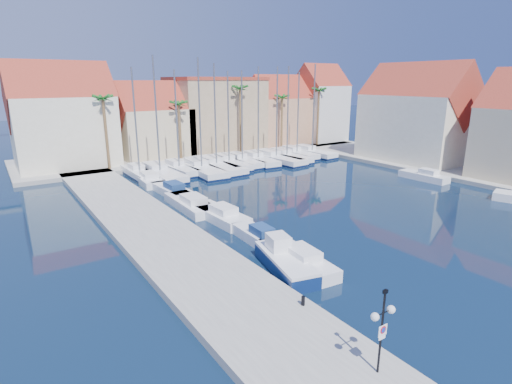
% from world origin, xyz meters
% --- Properties ---
extents(ground, '(260.00, 260.00, 0.00)m').
position_xyz_m(ground, '(0.00, 0.00, 0.00)').
color(ground, black).
rests_on(ground, ground).
extents(quay_west, '(6.00, 77.00, 0.50)m').
position_xyz_m(quay_west, '(-9.00, 13.50, 0.25)').
color(quay_west, gray).
rests_on(quay_west, ground).
extents(shore_north, '(54.00, 16.00, 0.50)m').
position_xyz_m(shore_north, '(10.00, 48.00, 0.25)').
color(shore_north, gray).
rests_on(shore_north, ground).
extents(shore_east, '(12.00, 60.00, 0.50)m').
position_xyz_m(shore_east, '(32.00, 15.00, 0.25)').
color(shore_east, gray).
rests_on(shore_east, ground).
extents(lamp_post, '(1.22, 0.34, 3.60)m').
position_xyz_m(lamp_post, '(-7.36, -2.23, 2.87)').
color(lamp_post, black).
rests_on(lamp_post, quay_west).
extents(bollard, '(0.20, 0.20, 0.49)m').
position_xyz_m(bollard, '(-6.62, 3.09, 0.74)').
color(bollard, black).
rests_on(bollard, quay_west).
extents(fishing_boat, '(3.17, 6.00, 2.00)m').
position_xyz_m(fishing_boat, '(-4.41, 7.45, 0.66)').
color(fishing_boat, '#0D2150').
rests_on(fishing_boat, ground).
extents(motorboat_west_0, '(2.75, 6.75, 1.40)m').
position_xyz_m(motorboat_west_0, '(-3.30, 7.50, 0.51)').
color(motorboat_west_0, white).
rests_on(motorboat_west_0, ground).
extents(motorboat_west_1, '(1.92, 5.28, 1.40)m').
position_xyz_m(motorboat_west_1, '(-3.20, 12.03, 0.51)').
color(motorboat_west_1, white).
rests_on(motorboat_west_1, ground).
extents(motorboat_west_2, '(2.51, 6.89, 1.40)m').
position_xyz_m(motorboat_west_2, '(-3.13, 17.98, 0.51)').
color(motorboat_west_2, white).
rests_on(motorboat_west_2, ground).
extents(motorboat_west_3, '(2.58, 7.51, 1.40)m').
position_xyz_m(motorboat_west_3, '(-3.86, 22.15, 0.51)').
color(motorboat_west_3, white).
rests_on(motorboat_west_3, ground).
extents(motorboat_west_4, '(2.32, 6.57, 1.40)m').
position_xyz_m(motorboat_west_4, '(-3.42, 27.65, 0.51)').
color(motorboat_west_4, white).
rests_on(motorboat_west_4, ground).
extents(motorboat_west_5, '(2.64, 7.07, 1.40)m').
position_xyz_m(motorboat_west_5, '(-3.86, 33.73, 0.51)').
color(motorboat_west_5, white).
rests_on(motorboat_west_5, ground).
extents(motorboat_east_1, '(2.01, 5.81, 1.40)m').
position_xyz_m(motorboat_east_1, '(24.00, 16.66, 0.51)').
color(motorboat_east_1, white).
rests_on(motorboat_east_1, ground).
extents(sailboat_0, '(2.18, 8.15, 12.98)m').
position_xyz_m(sailboat_0, '(-3.88, 36.97, 0.63)').
color(sailboat_0, white).
rests_on(sailboat_0, ground).
extents(sailboat_1, '(3.31, 11.28, 14.27)m').
position_xyz_m(sailboat_1, '(-1.79, 35.90, 0.59)').
color(sailboat_1, white).
rests_on(sailboat_1, ground).
extents(sailboat_2, '(2.79, 8.53, 12.78)m').
position_xyz_m(sailboat_2, '(1.08, 36.64, 0.62)').
color(sailboat_2, white).
rests_on(sailboat_2, ground).
extents(sailboat_3, '(3.61, 11.50, 14.15)m').
position_xyz_m(sailboat_3, '(3.53, 35.22, 0.58)').
color(sailboat_3, white).
rests_on(sailboat_3, ground).
extents(sailboat_4, '(3.58, 11.95, 13.53)m').
position_xyz_m(sailboat_4, '(5.94, 35.87, 0.57)').
color(sailboat_4, white).
rests_on(sailboat_4, ground).
extents(sailboat_5, '(3.52, 10.33, 12.65)m').
position_xyz_m(sailboat_5, '(8.39, 36.52, 0.58)').
color(sailboat_5, white).
rests_on(sailboat_5, ground).
extents(sailboat_6, '(2.82, 9.37, 12.75)m').
position_xyz_m(sailboat_6, '(10.49, 36.52, 0.60)').
color(sailboat_6, white).
rests_on(sailboat_6, ground).
extents(sailboat_7, '(3.32, 9.68, 13.27)m').
position_xyz_m(sailboat_7, '(12.94, 36.09, 0.60)').
color(sailboat_7, white).
rests_on(sailboat_7, ground).
extents(sailboat_8, '(3.96, 11.61, 13.33)m').
position_xyz_m(sailboat_8, '(15.70, 35.76, 0.58)').
color(sailboat_8, white).
rests_on(sailboat_8, ground).
extents(sailboat_9, '(2.82, 10.18, 13.42)m').
position_xyz_m(sailboat_9, '(17.81, 35.81, 0.59)').
color(sailboat_9, white).
rests_on(sailboat_9, ground).
extents(sailboat_10, '(2.43, 9.07, 12.68)m').
position_xyz_m(sailboat_10, '(20.58, 36.75, 0.60)').
color(sailboat_10, white).
rests_on(sailboat_10, ground).
extents(sailboat_11, '(3.26, 9.75, 13.85)m').
position_xyz_m(sailboat_11, '(23.22, 36.33, 0.61)').
color(sailboat_11, white).
rests_on(sailboat_11, ground).
extents(building_0, '(12.30, 9.00, 13.50)m').
position_xyz_m(building_0, '(-10.00, 47.00, 6.52)').
color(building_0, beige).
rests_on(building_0, shore_north).
extents(building_1, '(10.30, 8.00, 11.00)m').
position_xyz_m(building_1, '(2.00, 47.00, 5.30)').
color(building_1, beige).
rests_on(building_1, shore_north).
extents(building_2, '(14.20, 10.20, 11.50)m').
position_xyz_m(building_2, '(13.00, 48.00, 6.26)').
color(building_2, '#9F8762').
rests_on(building_2, shore_north).
extents(building_3, '(10.30, 8.00, 12.00)m').
position_xyz_m(building_3, '(25.00, 47.00, 5.86)').
color(building_3, tan).
rests_on(building_3, shore_north).
extents(building_4, '(8.30, 8.00, 14.00)m').
position_xyz_m(building_4, '(34.00, 46.00, 6.97)').
color(building_4, silver).
rests_on(building_4, shore_north).
extents(building_6, '(9.00, 14.30, 13.50)m').
position_xyz_m(building_6, '(32.00, 24.00, 6.52)').
color(building_6, beige).
rests_on(building_6, shore_east).
extents(palm_0, '(2.60, 2.60, 10.15)m').
position_xyz_m(palm_0, '(-6.00, 42.00, 9.08)').
color(palm_0, brown).
rests_on(palm_0, shore_north).
extents(palm_1, '(2.60, 2.60, 9.15)m').
position_xyz_m(palm_1, '(4.00, 42.00, 8.14)').
color(palm_1, brown).
rests_on(palm_1, shore_north).
extents(palm_2, '(2.60, 2.60, 11.15)m').
position_xyz_m(palm_2, '(14.00, 42.00, 10.02)').
color(palm_2, brown).
rests_on(palm_2, shore_north).
extents(palm_3, '(2.60, 2.60, 9.65)m').
position_xyz_m(palm_3, '(22.00, 42.00, 8.61)').
color(palm_3, brown).
rests_on(palm_3, shore_north).
extents(palm_4, '(2.60, 2.60, 10.65)m').
position_xyz_m(palm_4, '(30.00, 42.00, 9.55)').
color(palm_4, brown).
rests_on(palm_4, shore_north).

